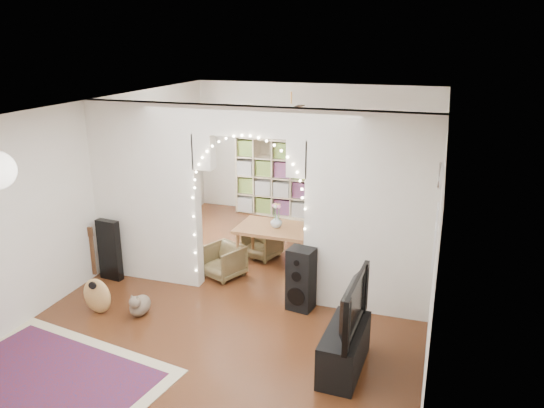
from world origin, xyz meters
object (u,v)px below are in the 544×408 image
(dining_table, at_px, (276,232))
(dining_chair_left, at_px, (223,261))
(bookcase, at_px, (274,177))
(dining_chair_right, at_px, (262,243))
(media_console, at_px, (344,349))
(floor_speaker, at_px, (301,279))
(acoustic_guitar, at_px, (96,282))

(dining_table, relative_size, dining_chair_left, 2.18)
(bookcase, xyz_separation_m, dining_chair_right, (0.50, -2.24, -0.56))
(dining_chair_left, bearing_deg, media_console, -14.98)
(media_console, xyz_separation_m, dining_chair_right, (-1.91, 2.71, 0.00))
(media_console, distance_m, dining_table, 2.71)
(dining_chair_right, bearing_deg, media_console, -38.40)
(floor_speaker, bearing_deg, dining_table, 132.98)
(media_console, height_order, bookcase, bookcase)
(bookcase, relative_size, dining_chair_right, 2.95)
(dining_table, bearing_deg, acoustic_guitar, -132.22)
(media_console, relative_size, dining_chair_left, 1.79)
(bookcase, distance_m, dining_chair_right, 2.36)
(acoustic_guitar, xyz_separation_m, dining_table, (1.89, 1.99, 0.23))
(media_console, height_order, dining_chair_left, dining_chair_left)
(dining_chair_right, bearing_deg, bookcase, 118.99)
(acoustic_guitar, height_order, floor_speaker, acoustic_guitar)
(dining_table, height_order, dining_chair_left, dining_table)
(dining_chair_left, bearing_deg, acoustic_guitar, -102.16)
(bookcase, bearing_deg, acoustic_guitar, -94.55)
(bookcase, distance_m, dining_chair_left, 3.19)
(media_console, height_order, dining_chair_right, same)
(media_console, bearing_deg, dining_chair_right, 127.60)
(acoustic_guitar, height_order, dining_chair_right, acoustic_guitar)
(acoustic_guitar, distance_m, floor_speaker, 2.74)
(media_console, distance_m, dining_chair_right, 3.32)
(acoustic_guitar, relative_size, dining_chair_left, 1.87)
(acoustic_guitar, xyz_separation_m, media_console, (3.39, -0.23, -0.21))
(floor_speaker, distance_m, bookcase, 4.09)
(media_console, relative_size, dining_chair_right, 1.82)
(dining_table, distance_m, dining_chair_right, 0.77)
(acoustic_guitar, distance_m, dining_chair_right, 2.89)
(acoustic_guitar, height_order, dining_table, acoustic_guitar)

